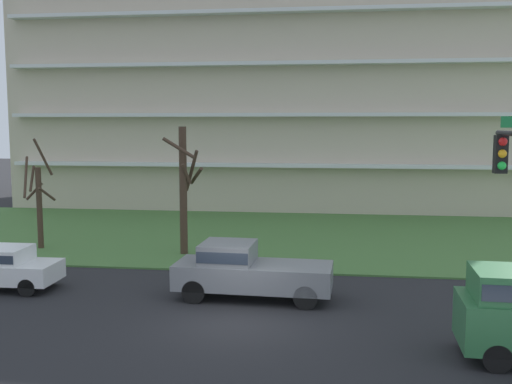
{
  "coord_description": "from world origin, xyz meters",
  "views": [
    {
      "loc": [
        2.82,
        -17.23,
        6.03
      ],
      "look_at": [
        -0.18,
        6.0,
        3.33
      ],
      "focal_mm": 41.32,
      "sensor_mm": 36.0,
      "label": 1
    }
  ],
  "objects": [
    {
      "name": "pickup_gray_center_right",
      "position": [
        -0.06,
        2.51,
        1.02
      ],
      "size": [
        5.49,
        2.25,
        1.95
      ],
      "rotation": [
        0.0,
        0.0,
        3.09
      ],
      "color": "slate",
      "rests_on": "ground"
    },
    {
      "name": "tree_left",
      "position": [
        -3.86,
        8.86,
        3.17
      ],
      "size": [
        1.72,
        1.76,
        5.93
      ],
      "color": "#423023",
      "rests_on": "ground"
    },
    {
      "name": "apartment_building",
      "position": [
        0.0,
        28.6,
        9.97
      ],
      "size": [
        39.75,
        14.15,
        19.94
      ],
      "color": "beige",
      "rests_on": "ground"
    },
    {
      "name": "grass_lawn_strip",
      "position": [
        0.0,
        14.0,
        0.04
      ],
      "size": [
        80.0,
        16.0,
        0.08
      ],
      "primitive_type": "cube",
      "color": "#477238",
      "rests_on": "ground"
    },
    {
      "name": "ground",
      "position": [
        0.0,
        0.0,
        0.0
      ],
      "size": [
        160.0,
        160.0,
        0.0
      ],
      "primitive_type": "plane",
      "color": "#232326"
    },
    {
      "name": "tree_far_left",
      "position": [
        -11.12,
        9.17,
        2.43
      ],
      "size": [
        1.48,
        1.41,
        5.38
      ],
      "color": "#423023",
      "rests_on": "ground"
    }
  ]
}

